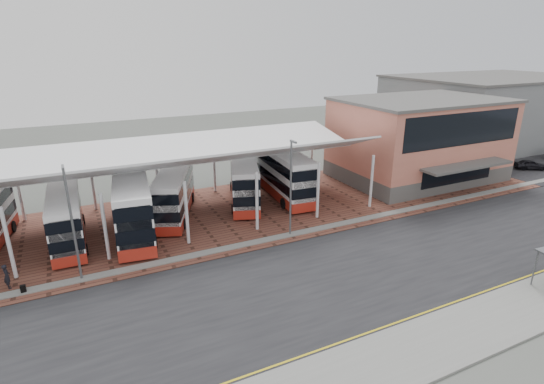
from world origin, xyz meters
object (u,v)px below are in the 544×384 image
object	(u,v)px
bus_1	(66,217)
bus_4	(244,180)
bus_2	(133,204)
carpark_car_a	(530,164)
bus_5	(282,173)
pedestrian	(7,276)
terminal	(419,139)
bus_3	(174,193)

from	to	relation	value
bus_1	bus_4	distance (m)	16.30
bus_2	bus_1	bearing A→B (deg)	-177.38
bus_1	carpark_car_a	size ratio (longest dim) A/B	2.78
bus_4	bus_5	size ratio (longest dim) A/B	0.92
pedestrian	carpark_car_a	world-z (taller)	pedestrian
bus_1	bus_2	distance (m)	5.10
terminal	bus_4	distance (m)	21.55
terminal	pedestrian	world-z (taller)	terminal
bus_2	bus_5	bearing A→B (deg)	16.69
terminal	bus_1	distance (m)	37.60
bus_1	bus_3	xyz separation A→B (m)	(9.06, 1.72, 0.07)
bus_5	bus_3	bearing A→B (deg)	-172.08
terminal	bus_5	bearing A→B (deg)	175.53
bus_1	bus_5	distance (m)	20.52
bus_4	pedestrian	world-z (taller)	bus_4
terminal	bus_3	xyz separation A→B (m)	(-28.45, 0.85, -2.48)
terminal	bus_2	world-z (taller)	terminal
bus_5	pedestrian	bearing A→B (deg)	-156.14
bus_3	carpark_car_a	world-z (taller)	bus_3
bus_2	pedestrian	distance (m)	10.53
bus_2	bus_5	xyz separation A→B (m)	(15.32, 2.61, -0.03)
pedestrian	terminal	bearing A→B (deg)	-97.11
bus_1	bus_3	bearing A→B (deg)	12.06
bus_4	carpark_car_a	distance (m)	37.02
bus_1	pedestrian	bearing A→B (deg)	-121.74
bus_3	pedestrian	distance (m)	14.97
bus_4	bus_5	bearing A→B (deg)	18.91
carpark_car_a	bus_5	bearing A→B (deg)	112.75
bus_1	bus_3	world-z (taller)	bus_3
bus_5	bus_2	bearing A→B (deg)	-164.90
bus_1	bus_4	world-z (taller)	bus_4
pedestrian	bus_1	bearing A→B (deg)	-49.37
terminal	bus_4	world-z (taller)	terminal
pedestrian	bus_4	bearing A→B (deg)	-84.19
bus_4	pedestrian	xyz separation A→B (m)	(-19.93, -8.12, -1.33)
terminal	bus_2	size ratio (longest dim) A/B	1.53
bus_3	carpark_car_a	distance (m)	43.97
bus_3	bus_5	world-z (taller)	bus_5
bus_5	terminal	bearing A→B (deg)	0.97
bus_5	carpark_car_a	xyz separation A→B (m)	(32.33, -5.35, -1.74)
pedestrian	bus_3	bearing A→B (deg)	-75.87
bus_2	terminal	bearing A→B (deg)	9.28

